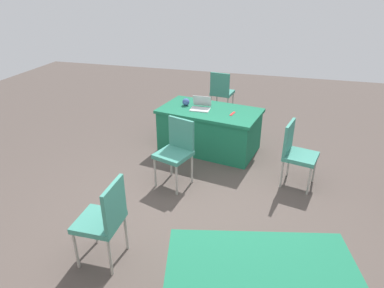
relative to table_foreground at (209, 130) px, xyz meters
name	(u,v)px	position (x,y,z in m)	size (l,w,h in m)	color
ground_plane	(197,211)	(-0.24, 1.79, -0.37)	(14.40, 14.40, 0.00)	#4C423D
table_foreground	(209,130)	(0.00, 0.00, 0.00)	(1.81, 1.20, 0.74)	#196647
chair_near_front	(221,90)	(0.12, -1.69, 0.19)	(0.50, 0.50, 0.97)	#9E9993
chair_tucked_left	(105,217)	(0.45, 2.85, 0.19)	(0.45, 0.45, 0.97)	#9E9993
chair_tucked_right	(296,151)	(-1.43, 0.77, 0.16)	(0.53, 0.53, 0.94)	#9E9993
chair_aisle	(176,148)	(0.22, 1.20, 0.19)	(0.56, 0.56, 0.97)	#9E9993
laptop_silver	(201,107)	(0.16, 0.01, 0.41)	(0.32, 0.29, 0.21)	silver
yarn_ball	(186,102)	(0.45, -0.10, 0.43)	(0.12, 0.12, 0.12)	#3F5999
scissors_red	(233,114)	(-0.40, 0.10, 0.37)	(0.18, 0.04, 0.01)	red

